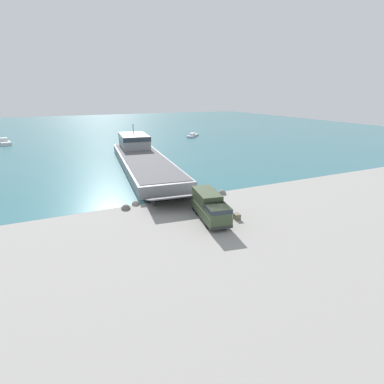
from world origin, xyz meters
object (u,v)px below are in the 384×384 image
moored_boat_a (5,142)px  cargo_crate (237,216)px  moored_boat_b (136,143)px  moored_boat_c (193,135)px  landing_craft (141,156)px  mooring_bollard (154,203)px  military_truck (210,206)px  soldier_on_ramp (220,204)px

moored_boat_a → cargo_crate: 80.48m
moored_boat_b → moored_boat_c: (21.51, 7.21, -0.02)m
moored_boat_b → cargo_crate: 58.76m
moored_boat_a → cargo_crate: bearing=97.7°
moored_boat_b → moored_boat_c: bearing=62.3°
landing_craft → moored_boat_b: (5.70, 25.47, -1.30)m
landing_craft → mooring_bollard: (-5.38, -24.94, -1.33)m
cargo_crate → military_truck: bearing=153.3°
moored_boat_c → landing_craft: bearing=-88.5°
landing_craft → moored_boat_c: (27.21, 32.69, -1.32)m
landing_craft → military_truck: landing_craft is taller
moored_boat_a → mooring_bollard: bearing=94.7°
military_truck → cargo_crate: 3.43m
military_truck → cargo_crate: (2.85, -1.43, -1.28)m
landing_craft → moored_boat_c: 42.55m
soldier_on_ramp → mooring_bollard: (-7.00, 5.08, -0.53)m
landing_craft → military_truck: bearing=-85.2°
moored_boat_b → cargo_crate: moored_boat_b is taller
soldier_on_ramp → mooring_bollard: bearing=-88.0°
moored_boat_c → moored_boat_b: bearing=-120.2°
soldier_on_ramp → mooring_bollard: soldier_on_ramp is taller
landing_craft → military_truck: 31.75m
soldier_on_ramp → moored_boat_b: (4.08, 55.50, -0.50)m
moored_boat_a → moored_boat_c: (56.28, -8.34, -0.20)m
military_truck → soldier_on_ramp: size_ratio=4.93×
landing_craft → soldier_on_ramp: (1.62, -30.02, -0.79)m
landing_craft → moored_boat_c: size_ratio=6.36×
soldier_on_ramp → moored_boat_b: 55.65m
military_truck → moored_boat_c: 70.24m
moored_boat_a → moored_boat_b: (34.76, -15.56, -0.18)m
moored_boat_b → moored_boat_c: moored_boat_b is taller
soldier_on_ramp → moored_boat_a: bearing=-118.7°
military_truck → moored_boat_c: military_truck is taller
landing_craft → moored_boat_c: bearing=56.4°
cargo_crate → landing_craft: bearing=93.6°
mooring_bollard → military_truck: bearing=-55.7°
landing_craft → moored_boat_c: landing_craft is taller
military_truck → moored_boat_c: (27.96, 64.43, -1.19)m
moored_boat_a → moored_boat_b: 38.09m
military_truck → soldier_on_ramp: (2.36, 1.72, -0.66)m
military_truck → moored_boat_b: (6.45, 57.22, -1.17)m
moored_boat_b → mooring_bollard: 51.62m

